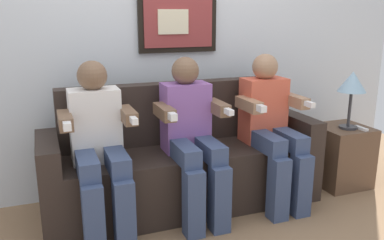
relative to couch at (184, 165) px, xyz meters
The scene contains 9 objects.
ground_plane 0.45m from the couch, 90.00° to the right, with size 5.72×5.72×0.00m, color #8C6B4C.
back_wall_assembly 1.08m from the couch, 89.65° to the left, with size 4.40×0.10×2.60m.
couch is the anchor object (origin of this frame).
person_on_left 0.71m from the couch, 164.96° to the right, with size 0.46×0.56×1.11m.
person_in_middle 0.34m from the couch, 90.02° to the right, with size 0.46×0.56×1.11m.
person_on_right 0.71m from the couch, 15.04° to the right, with size 0.46×0.56×1.11m.
side_table_right 1.36m from the couch, ahead, with size 0.40×0.40×0.50m.
table_lamp 1.46m from the couch, ahead, with size 0.22×0.22×0.46m.
spare_remote_on_table 1.45m from the couch, ahead, with size 0.04×0.13×0.02m, color white.
Camera 1 is at (-0.93, -2.31, 1.39)m, focal length 37.79 mm.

